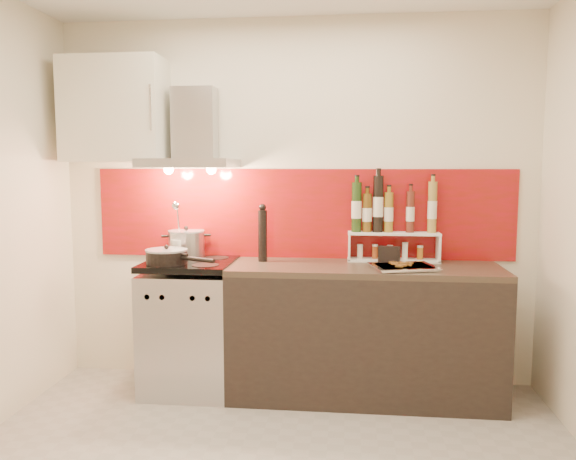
# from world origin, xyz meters

# --- Properties ---
(back_wall) EXTENTS (3.40, 0.02, 2.60)m
(back_wall) POSITION_xyz_m (0.00, 1.40, 1.30)
(back_wall) COLOR silver
(back_wall) RESTS_ON ground
(backsplash) EXTENTS (3.00, 0.02, 0.64)m
(backsplash) POSITION_xyz_m (0.05, 1.39, 1.22)
(backsplash) COLOR maroon
(backsplash) RESTS_ON back_wall
(range_stove) EXTENTS (0.60, 0.60, 0.91)m
(range_stove) POSITION_xyz_m (-0.70, 1.10, 0.44)
(range_stove) COLOR #B7B7BA
(range_stove) RESTS_ON ground
(counter) EXTENTS (1.80, 0.60, 0.90)m
(counter) POSITION_xyz_m (0.50, 1.10, 0.45)
(counter) COLOR black
(counter) RESTS_ON ground
(range_hood) EXTENTS (0.62, 0.50, 0.61)m
(range_hood) POSITION_xyz_m (-0.70, 1.24, 1.74)
(range_hood) COLOR #B7B7BA
(range_hood) RESTS_ON back_wall
(upper_cabinet) EXTENTS (0.70, 0.35, 0.72)m
(upper_cabinet) POSITION_xyz_m (-1.25, 1.22, 1.95)
(upper_cabinet) COLOR silver
(upper_cabinet) RESTS_ON back_wall
(stock_pot) EXTENTS (0.26, 0.26, 0.23)m
(stock_pot) POSITION_xyz_m (-0.78, 1.29, 1.01)
(stock_pot) COLOR #B7B7BA
(stock_pot) RESTS_ON range_stove
(saute_pan) EXTENTS (0.51, 0.32, 0.13)m
(saute_pan) POSITION_xyz_m (-0.81, 0.97, 0.96)
(saute_pan) COLOR black
(saute_pan) RESTS_ON range_stove
(utensil_jar) EXTENTS (0.09, 0.13, 0.42)m
(utensil_jar) POSITION_xyz_m (-0.81, 1.18, 1.02)
(utensil_jar) COLOR silver
(utensil_jar) RESTS_ON range_stove
(pepper_mill) EXTENTS (0.06, 0.06, 0.40)m
(pepper_mill) POSITION_xyz_m (-0.20, 1.20, 1.09)
(pepper_mill) COLOR black
(pepper_mill) RESTS_ON counter
(step_shelf) EXTENTS (0.63, 0.17, 0.60)m
(step_shelf) POSITION_xyz_m (0.67, 1.31, 1.17)
(step_shelf) COLOR white
(step_shelf) RESTS_ON counter
(caddy_box) EXTENTS (0.15, 0.10, 0.12)m
(caddy_box) POSITION_xyz_m (0.66, 1.18, 0.96)
(caddy_box) COLOR black
(caddy_box) RESTS_ON counter
(baking_tray) EXTENTS (0.46, 0.40, 0.03)m
(baking_tray) POSITION_xyz_m (0.74, 1.00, 0.92)
(baking_tray) COLOR silver
(baking_tray) RESTS_ON counter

